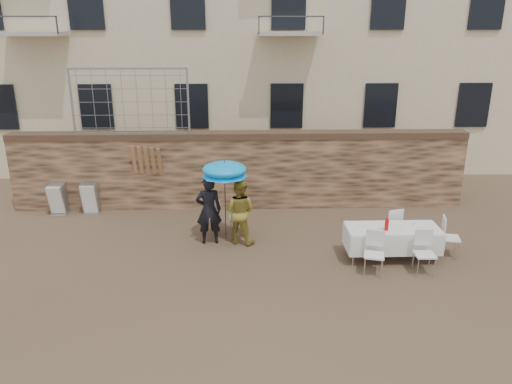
{
  "coord_description": "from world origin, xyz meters",
  "views": [
    {
      "loc": [
        0.09,
        -8.91,
        5.21
      ],
      "look_at": [
        0.4,
        2.2,
        1.4
      ],
      "focal_mm": 35.0,
      "sensor_mm": 36.0,
      "label": 1
    }
  ],
  "objects_px": {
    "table_chair_front_left": "(374,254)",
    "table_chair_back": "(391,226)",
    "table_chair_side": "(451,237)",
    "couple_chair_right": "(238,216)",
    "banquet_table": "(393,229)",
    "woman_dress": "(240,211)",
    "couple_chair_left": "(211,216)",
    "chair_stack_left": "(60,196)",
    "chair_stack_right": "(92,196)",
    "soda_bottle": "(387,225)",
    "table_chair_front_right": "(425,253)",
    "umbrella": "(225,172)",
    "man_suit": "(209,210)"
  },
  "relations": [
    {
      "from": "chair_stack_left",
      "to": "table_chair_back",
      "type": "bearing_deg",
      "value": -15.65
    },
    {
      "from": "table_chair_front_right",
      "to": "chair_stack_right",
      "type": "relative_size",
      "value": 1.04
    },
    {
      "from": "table_chair_front_left",
      "to": "table_chair_side",
      "type": "relative_size",
      "value": 1.0
    },
    {
      "from": "chair_stack_right",
      "to": "table_chair_front_right",
      "type": "bearing_deg",
      "value": -26.03
    },
    {
      "from": "soda_bottle",
      "to": "man_suit",
      "type": "bearing_deg",
      "value": 164.16
    },
    {
      "from": "woman_dress",
      "to": "chair_stack_right",
      "type": "relative_size",
      "value": 1.78
    },
    {
      "from": "table_chair_back",
      "to": "umbrella",
      "type": "bearing_deg",
      "value": -19.92
    },
    {
      "from": "woman_dress",
      "to": "couple_chair_right",
      "type": "bearing_deg",
      "value": -62.4
    },
    {
      "from": "man_suit",
      "to": "table_chair_front_right",
      "type": "bearing_deg",
      "value": 153.32
    },
    {
      "from": "woman_dress",
      "to": "table_chair_front_left",
      "type": "xyz_separation_m",
      "value": [
        2.89,
        -1.75,
        -0.34
      ]
    },
    {
      "from": "umbrella",
      "to": "table_chair_side",
      "type": "distance_m",
      "value": 5.5
    },
    {
      "from": "banquet_table",
      "to": "chair_stack_right",
      "type": "xyz_separation_m",
      "value": [
        -7.74,
        3.28,
        -0.27
      ]
    },
    {
      "from": "table_chair_front_right",
      "to": "chair_stack_left",
      "type": "xyz_separation_m",
      "value": [
        -9.14,
        4.03,
        -0.02
      ]
    },
    {
      "from": "table_chair_side",
      "to": "chair_stack_left",
      "type": "bearing_deg",
      "value": 85.16
    },
    {
      "from": "banquet_table",
      "to": "table_chair_back",
      "type": "bearing_deg",
      "value": 75.96
    },
    {
      "from": "woman_dress",
      "to": "table_chair_front_left",
      "type": "bearing_deg",
      "value": 171.28
    },
    {
      "from": "table_chair_side",
      "to": "table_chair_back",
      "type": "bearing_deg",
      "value": 72.45
    },
    {
      "from": "table_chair_back",
      "to": "table_chair_side",
      "type": "relative_size",
      "value": 1.0
    },
    {
      "from": "soda_bottle",
      "to": "table_chair_back",
      "type": "xyz_separation_m",
      "value": [
        0.4,
        0.95,
        -0.43
      ]
    },
    {
      "from": "table_chair_back",
      "to": "chair_stack_right",
      "type": "relative_size",
      "value": 1.04
    },
    {
      "from": "table_chair_side",
      "to": "table_chair_front_left",
      "type": "bearing_deg",
      "value": 125.74
    },
    {
      "from": "woman_dress",
      "to": "couple_chair_right",
      "type": "distance_m",
      "value": 0.65
    },
    {
      "from": "couple_chair_right",
      "to": "table_chair_front_left",
      "type": "distance_m",
      "value": 3.73
    },
    {
      "from": "couple_chair_right",
      "to": "chair_stack_left",
      "type": "bearing_deg",
      "value": -24.5
    },
    {
      "from": "umbrella",
      "to": "table_chair_front_right",
      "type": "height_order",
      "value": "umbrella"
    },
    {
      "from": "banquet_table",
      "to": "table_chair_side",
      "type": "relative_size",
      "value": 2.19
    },
    {
      "from": "table_chair_front_left",
      "to": "table_chair_side",
      "type": "height_order",
      "value": "same"
    },
    {
      "from": "umbrella",
      "to": "couple_chair_left",
      "type": "xyz_separation_m",
      "value": [
        -0.4,
        0.45,
        -1.32
      ]
    },
    {
      "from": "table_chair_back",
      "to": "table_chair_side",
      "type": "distance_m",
      "value": 1.39
    },
    {
      "from": "banquet_table",
      "to": "chair_stack_left",
      "type": "bearing_deg",
      "value": 159.24
    },
    {
      "from": "table_chair_front_left",
      "to": "table_chair_back",
      "type": "distance_m",
      "value": 1.74
    },
    {
      "from": "woman_dress",
      "to": "couple_chair_left",
      "type": "relative_size",
      "value": 1.7
    },
    {
      "from": "couple_chair_left",
      "to": "table_chair_back",
      "type": "distance_m",
      "value": 4.51
    },
    {
      "from": "table_chair_back",
      "to": "table_chair_side",
      "type": "height_order",
      "value": "same"
    },
    {
      "from": "couple_chair_right",
      "to": "banquet_table",
      "type": "bearing_deg",
      "value": 150.64
    },
    {
      "from": "couple_chair_right",
      "to": "chair_stack_left",
      "type": "relative_size",
      "value": 1.04
    },
    {
      "from": "table_chair_front_left",
      "to": "chair_stack_right",
      "type": "relative_size",
      "value": 1.04
    },
    {
      "from": "woman_dress",
      "to": "couple_chair_left",
      "type": "height_order",
      "value": "woman_dress"
    },
    {
      "from": "soda_bottle",
      "to": "table_chair_front_right",
      "type": "height_order",
      "value": "soda_bottle"
    },
    {
      "from": "banquet_table",
      "to": "soda_bottle",
      "type": "height_order",
      "value": "soda_bottle"
    },
    {
      "from": "woman_dress",
      "to": "soda_bottle",
      "type": "xyz_separation_m",
      "value": [
        3.29,
        -1.15,
        0.09
      ]
    },
    {
      "from": "banquet_table",
      "to": "table_chair_front_right",
      "type": "distance_m",
      "value": 0.94
    },
    {
      "from": "umbrella",
      "to": "chair_stack_left",
      "type": "height_order",
      "value": "umbrella"
    },
    {
      "from": "couple_chair_right",
      "to": "couple_chair_left",
      "type": "bearing_deg",
      "value": -5.77
    },
    {
      "from": "woman_dress",
      "to": "table_chair_side",
      "type": "xyz_separation_m",
      "value": [
        4.89,
        -0.9,
        -0.34
      ]
    },
    {
      "from": "table_chair_side",
      "to": "chair_stack_left",
      "type": "xyz_separation_m",
      "value": [
        -10.04,
        3.18,
        -0.02
      ]
    },
    {
      "from": "couple_chair_right",
      "to": "table_chair_front_right",
      "type": "relative_size",
      "value": 1.0
    },
    {
      "from": "woman_dress",
      "to": "chair_stack_left",
      "type": "xyz_separation_m",
      "value": [
        -5.15,
        2.28,
        -0.36
      ]
    },
    {
      "from": "soda_bottle",
      "to": "chair_stack_left",
      "type": "xyz_separation_m",
      "value": [
        -8.44,
        3.43,
        -0.45
      ]
    },
    {
      "from": "woman_dress",
      "to": "chair_stack_right",
      "type": "height_order",
      "value": "woman_dress"
    }
  ]
}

